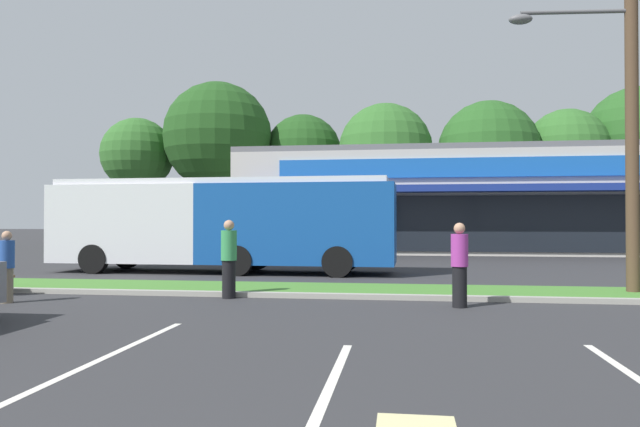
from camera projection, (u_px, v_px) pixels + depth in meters
grass_median at (347, 290)px, 14.77m from camera, size 56.00×2.20×0.12m
curb_lip at (342, 296)px, 13.56m from camera, size 56.00×0.24×0.12m
parking_stripe_1 at (111, 355)px, 7.88m from camera, size 0.12×4.80×0.01m
parking_stripe_2 at (327, 394)px, 6.09m from camera, size 0.12×4.80×0.01m
storefront_building at (475, 203)px, 36.49m from camera, size 27.43×14.78×5.85m
tree_far_left at (137, 154)px, 45.87m from camera, size 5.64×5.64×9.86m
tree_left at (218, 136)px, 44.78m from camera, size 8.25×8.25×12.40m
tree_mid_left at (303, 153)px, 46.36m from camera, size 6.04×6.04×10.22m
tree_mid at (385, 151)px, 43.22m from camera, size 6.94×6.94×10.47m
tree_mid_right at (489, 151)px, 42.25m from camera, size 7.22×7.22×10.46m
tree_right at (567, 151)px, 42.65m from camera, size 6.04×6.04×9.95m
tree_far_right at (638, 140)px, 43.06m from camera, size 7.75×7.75×11.66m
utility_pole at (625, 83)px, 14.01m from camera, size 3.03×2.40×9.49m
city_bus at (223, 222)px, 20.52m from camera, size 12.10×2.85×3.25m
car_0 at (184, 242)px, 27.98m from camera, size 4.70×1.86×1.51m
pedestrian_near_bench at (7, 267)px, 12.86m from camera, size 0.32×0.32×1.58m
pedestrian_mid at (229, 259)px, 13.65m from camera, size 0.37×0.37×1.82m
pedestrian_far at (460, 265)px, 12.20m from camera, size 0.36×0.36×1.76m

